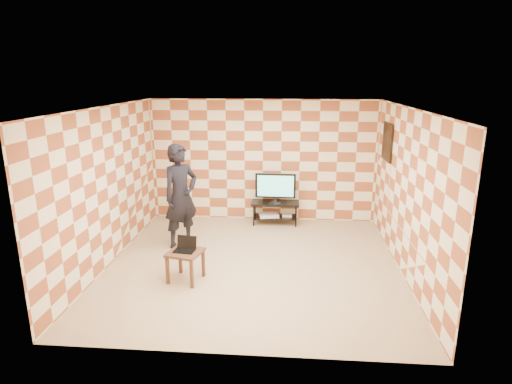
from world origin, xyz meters
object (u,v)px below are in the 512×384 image
(tv_stand, at_px, (275,208))
(side_table, at_px, (185,256))
(tv, at_px, (275,187))
(person, at_px, (181,196))

(tv_stand, height_order, side_table, same)
(tv_stand, relative_size, side_table, 1.72)
(tv_stand, relative_size, tv, 1.19)
(tv_stand, xyz_separation_m, person, (-1.73, -1.42, 0.63))
(tv, bearing_deg, tv_stand, 91.75)
(side_table, height_order, person, person)
(tv_stand, xyz_separation_m, tv, (0.00, -0.00, 0.49))
(tv_stand, relative_size, person, 0.53)
(tv, height_order, side_table, tv)
(side_table, distance_m, person, 1.59)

